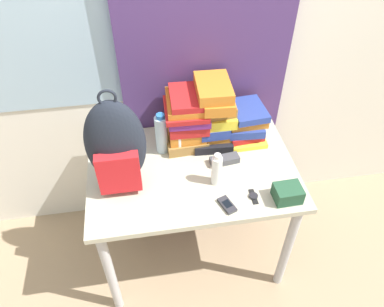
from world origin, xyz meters
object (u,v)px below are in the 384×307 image
Objects in this scene: water_bottle at (162,134)px; sunglasses_case at (225,160)px; backpack at (116,147)px; book_stack_left at (186,119)px; sports_bottle at (179,135)px; camera_pouch at (288,193)px; cell_phone at (227,205)px; wristwatch at (254,196)px; book_stack_center at (214,113)px; book_stack_right at (245,122)px; sunscreen_bottle at (217,170)px.

water_bottle is 1.52× the size of sunglasses_case.
backpack is 0.32m from water_bottle.
book_stack_left is 0.10m from sports_bottle.
camera_pouch is at bearing -38.43° from water_bottle.
backpack is 0.44m from book_stack_left.
cell_phone reaches higher than wristwatch.
sports_bottle is at bearing 138.51° from camera_pouch.
wristwatch is (0.11, -0.45, -0.17)m from book_stack_center.
book_stack_center is 0.19m from book_stack_right.
book_stack_left is at bearing 119.61° from wristwatch.
camera_pouch reaches higher than wristwatch.
book_stack_left is 2.36× the size of camera_pouch.
book_stack_right is 0.39m from sunscreen_bottle.
book_stack_center is 2.79× the size of camera_pouch.
sports_bottle is 2.64× the size of wristwatch.
sunscreen_bottle is at bearing -49.56° from water_bottle.
camera_pouch is (0.08, -0.48, -0.05)m from book_stack_right.
backpack reaches higher than water_bottle.
book_stack_left is 0.35m from sunscreen_bottle.
book_stack_right is at bearing 11.67° from sports_bottle.
book_stack_right is 0.49m from camera_pouch.
water_bottle is at bearing -169.95° from book_stack_center.
sunglasses_case reaches higher than cell_phone.
book_stack_right is 0.38m from sports_bottle.
sunscreen_bottle is at bearing 97.40° from cell_phone.
water_bottle is (-0.28, -0.05, -0.06)m from book_stack_center.
book_stack_center reaches higher than cell_phone.
water_bottle is 0.57m from wristwatch.
sports_bottle reaches higher than camera_pouch.
sports_bottle is at bearing 28.85° from backpack.
cell_phone is at bearing -93.49° from book_stack_center.
backpack is 0.57m from cell_phone.
backpack reaches higher than camera_pouch.
sunglasses_case is (0.53, 0.05, -0.21)m from backpack.
book_stack_right is 0.46m from water_bottle.
sunscreen_bottle is 2.03× the size of wristwatch.
sunglasses_case is at bearing -25.59° from water_bottle.
book_stack_left reaches higher than water_bottle.
cell_phone is at bearing -100.38° from sunglasses_case.
water_bottle is 2.17× the size of cell_phone.
sunscreen_bottle is at bearing -73.26° from book_stack_left.
backpack is 5.79× the size of wristwatch.
wristwatch is at bearing -76.50° from book_stack_center.
book_stack_left is 0.54m from wristwatch.
book_stack_center reaches higher than water_bottle.
backpack reaches higher than book_stack_left.
camera_pouch is 1.40× the size of wristwatch.
book_stack_center is 0.51m from cell_phone.
book_stack_right is at bearing -0.65° from book_stack_left.
wristwatch is (0.16, -0.12, -0.08)m from sunscreen_bottle.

